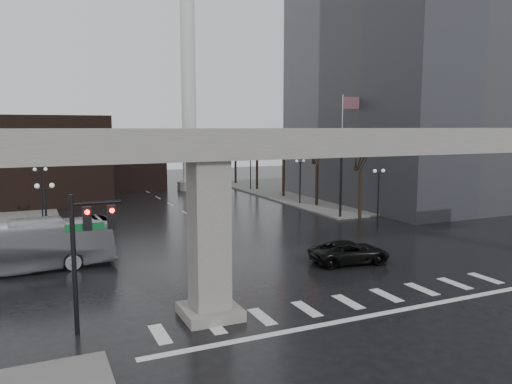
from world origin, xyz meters
TOP-DOWN VIEW (x-y plane):
  - ground at (0.00, 0.00)m, footprint 160.00×160.00m
  - sidewalk_ne at (26.00, 36.00)m, footprint 28.00×36.00m
  - elevated_guideway at (1.26, 0.00)m, footprint 48.00×2.60m
  - office_tower at (28.00, 26.00)m, footprint 22.00×26.00m
  - building_far_left at (-14.00, 42.00)m, footprint 16.00×14.00m
  - building_far_mid at (-2.00, 52.00)m, footprint 10.00×10.00m
  - smokestack at (6.00, 46.00)m, footprint 3.60×3.60m
  - signal_mast_arm at (8.99, 18.80)m, footprint 12.12×0.43m
  - signal_left_pole at (-12.25, 0.50)m, footprint 2.30×0.30m
  - flagpole_assembly at (15.29, 22.00)m, footprint 2.06×0.12m
  - lamp_right_0 at (13.50, 14.00)m, footprint 1.22×0.32m
  - lamp_right_1 at (13.50, 28.00)m, footprint 1.22×0.32m
  - lamp_right_2 at (13.50, 42.00)m, footprint 1.22×0.32m
  - lamp_left_0 at (-13.50, 14.00)m, footprint 1.22×0.32m
  - lamp_left_1 at (-13.50, 28.00)m, footprint 1.22×0.32m
  - lamp_left_2 at (-13.50, 42.00)m, footprint 1.22×0.32m
  - tree_right_0 at (14.53, 18.02)m, footprint 1.09×1.58m
  - tree_right_1 at (14.53, 26.02)m, footprint 1.09×1.61m
  - tree_right_2 at (14.53, 34.02)m, footprint 1.10×1.63m
  - tree_right_3 at (14.53, 42.02)m, footprint 1.11×1.66m
  - tree_right_4 at (14.53, 50.02)m, footprint 1.12×1.69m
  - pickup_truck at (4.27, 4.99)m, footprint 5.49×3.06m
  - city_bus at (-15.22, 11.59)m, footprint 11.41×3.33m

SIDE VIEW (x-z plane):
  - ground at x=0.00m, z-range 0.00..0.00m
  - sidewalk_ne at x=26.00m, z-range 0.00..0.15m
  - pickup_truck at x=4.27m, z-range 0.00..1.45m
  - city_bus at x=-15.22m, z-range 0.00..3.14m
  - tree_right_0 at x=14.53m, z-range -0.97..6.54m
  - tree_right_1 at x=14.53m, z-range -0.99..6.69m
  - tree_right_2 at x=14.53m, z-range -1.01..6.84m
  - tree_right_3 at x=14.53m, z-range -1.03..6.99m
  - tree_right_4 at x=14.53m, z-range -1.05..7.14m
  - lamp_right_0 at x=13.50m, z-range 0.92..6.03m
  - lamp_right_1 at x=13.50m, z-range 0.92..6.03m
  - lamp_right_2 at x=13.50m, z-range 0.92..6.03m
  - lamp_left_0 at x=-13.50m, z-range 0.92..6.03m
  - lamp_left_1 at x=-13.50m, z-range 0.92..6.03m
  - lamp_left_2 at x=-13.50m, z-range 0.92..6.03m
  - building_far_mid at x=-2.00m, z-range 0.00..8.00m
  - signal_left_pole at x=-12.25m, z-range 1.07..7.07m
  - building_far_left at x=-14.00m, z-range 0.00..10.00m
  - signal_mast_arm at x=8.99m, z-range 1.83..9.83m
  - elevated_guideway at x=1.26m, z-range 2.53..11.23m
  - flagpole_assembly at x=15.29m, z-range 1.53..13.53m
  - smokestack at x=6.00m, z-range -1.65..28.35m
  - office_tower at x=28.00m, z-range 0.00..42.00m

